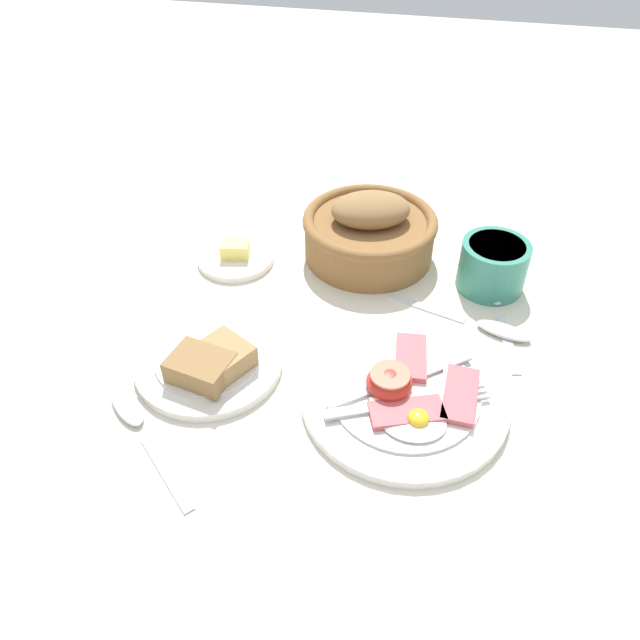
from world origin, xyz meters
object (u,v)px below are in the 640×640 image
object	(u,v)px
teaspoon_by_saucer	(483,324)
teaspoon_near_cup	(497,301)
breakfast_plate	(405,395)
bread_plate	(209,362)
sugar_cup	(493,264)
teaspoon_stray	(137,421)
butter_dish	(236,256)
bread_basket	(369,231)

from	to	relation	value
teaspoon_by_saucer	teaspoon_near_cup	bearing A→B (deg)	88.06
breakfast_plate	teaspoon_near_cup	world-z (taller)	breakfast_plate
breakfast_plate	bread_plate	size ratio (longest dim) A/B	1.33
breakfast_plate	sugar_cup	size ratio (longest dim) A/B	2.57
teaspoon_by_saucer	teaspoon_stray	size ratio (longest dim) A/B	1.24
sugar_cup	butter_dish	bearing A→B (deg)	-177.25
bread_plate	bread_basket	xyz separation A→B (m)	(0.15, 0.27, 0.03)
breakfast_plate	teaspoon_near_cup	bearing A→B (deg)	62.80
teaspoon_near_cup	bread_basket	bearing A→B (deg)	56.73
sugar_cup	butter_dish	xyz separation A→B (m)	(-0.36, -0.02, -0.03)
bread_basket	teaspoon_stray	distance (m)	0.42
bread_basket	teaspoon_near_cup	xyz separation A→B (m)	(0.18, -0.08, -0.04)
breakfast_plate	butter_dish	xyz separation A→B (m)	(-0.27, 0.22, -0.00)
bread_basket	teaspoon_by_saucer	size ratio (longest dim) A/B	1.01
teaspoon_stray	teaspoon_by_saucer	bearing A→B (deg)	-103.56
breakfast_plate	butter_dish	bearing A→B (deg)	140.97
sugar_cup	bread_basket	world-z (taller)	bread_basket
teaspoon_by_saucer	teaspoon_stray	world-z (taller)	same
breakfast_plate	sugar_cup	world-z (taller)	sugar_cup
teaspoon_by_saucer	teaspoon_near_cup	distance (m)	0.05
teaspoon_by_saucer	sugar_cup	bearing A→B (deg)	102.61
breakfast_plate	teaspoon_by_saucer	bearing A→B (deg)	60.18
breakfast_plate	butter_dish	size ratio (longest dim) A/B	2.13
teaspoon_near_cup	teaspoon_stray	distance (m)	0.48
breakfast_plate	teaspoon_stray	world-z (taller)	breakfast_plate
sugar_cup	teaspoon_near_cup	distance (m)	0.05
bread_plate	bread_basket	size ratio (longest dim) A/B	0.92
teaspoon_by_saucer	teaspoon_stray	bearing A→B (deg)	-129.83
sugar_cup	teaspoon_near_cup	world-z (taller)	sugar_cup
sugar_cup	bread_basket	xyz separation A→B (m)	(-0.17, 0.04, 0.00)
sugar_cup	bread_basket	bearing A→B (deg)	167.83
bread_basket	teaspoon_by_saucer	world-z (taller)	bread_basket
bread_plate	teaspoon_by_saucer	xyz separation A→B (m)	(0.31, 0.15, -0.01)
bread_plate	butter_dish	xyz separation A→B (m)	(-0.04, 0.22, -0.01)
teaspoon_by_saucer	bread_plate	bearing A→B (deg)	-138.24
bread_plate	teaspoon_stray	world-z (taller)	bread_plate
sugar_cup	teaspoon_near_cup	bearing A→B (deg)	-74.92
sugar_cup	butter_dish	distance (m)	0.36
bread_basket	teaspoon_near_cup	distance (m)	0.20
bread_plate	teaspoon_by_saucer	size ratio (longest dim) A/B	0.93
butter_dish	teaspoon_stray	bearing A→B (deg)	-92.27
breakfast_plate	bread_basket	xyz separation A→B (m)	(-0.08, 0.27, 0.03)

